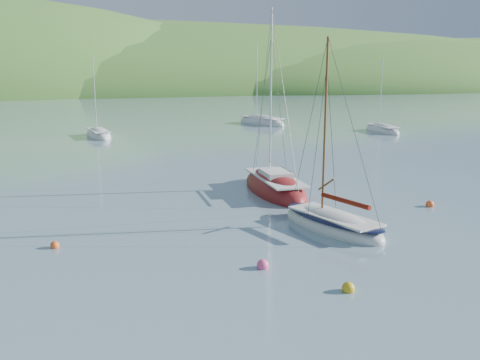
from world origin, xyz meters
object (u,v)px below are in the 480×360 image
object	(u,v)px
distant_sloop_b	(262,123)
distant_sloop_d	(382,131)
daysailer_white	(333,224)
sloop_red	(275,189)
distant_sloop_a	(99,135)

from	to	relation	value
distant_sloop_b	distant_sloop_d	world-z (taller)	distant_sloop_b
daysailer_white	distant_sloop_b	bearing A→B (deg)	57.77
sloop_red	distant_sloop_a	distance (m)	32.24
daysailer_white	distant_sloop_a	size ratio (longest dim) A/B	1.04
distant_sloop_a	distant_sloop_d	world-z (taller)	distant_sloop_a
daysailer_white	distant_sloop_b	world-z (taller)	distant_sloop_b
sloop_red	distant_sloop_b	distance (m)	39.35
distant_sloop_a	distant_sloop_b	size ratio (longest dim) A/B	0.81
daysailer_white	distant_sloop_d	distance (m)	40.81
distant_sloop_b	sloop_red	bearing A→B (deg)	-130.93
daysailer_white	distant_sloop_b	xyz separation A→B (m)	(11.50, 45.80, -0.03)
distant_sloop_d	sloop_red	bearing A→B (deg)	-131.28
daysailer_white	distant_sloop_d	bearing A→B (deg)	37.63
distant_sloop_a	daysailer_white	bearing A→B (deg)	-84.93
daysailer_white	distant_sloop_d	xyz separation A→B (m)	(22.96, 33.74, -0.06)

